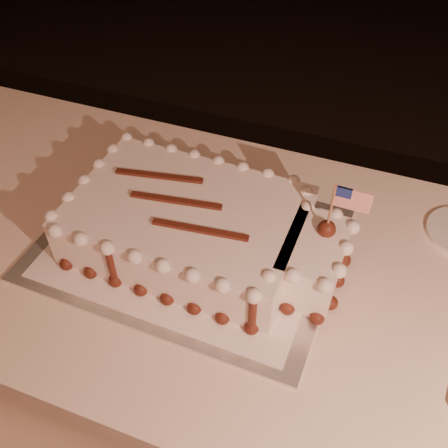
% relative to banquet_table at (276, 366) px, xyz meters
% --- Properties ---
extents(banquet_table, '(2.40, 0.80, 0.75)m').
position_rel_banquet_table_xyz_m(banquet_table, '(0.00, 0.00, 0.00)').
color(banquet_table, '#FFDBC5').
rests_on(banquet_table, ground).
extents(cake_board, '(0.63, 0.48, 0.01)m').
position_rel_banquet_table_xyz_m(cake_board, '(-0.22, 0.00, 0.38)').
color(cake_board, silver).
rests_on(cake_board, banquet_table).
extents(doily, '(0.56, 0.43, 0.00)m').
position_rel_banquet_table_xyz_m(doily, '(-0.22, 0.00, 0.38)').
color(doily, white).
rests_on(doily, cake_board).
extents(sheet_cake, '(0.59, 0.35, 0.23)m').
position_rel_banquet_table_xyz_m(sheet_cake, '(-0.19, 0.00, 0.44)').
color(sheet_cake, white).
rests_on(sheet_cake, doily).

